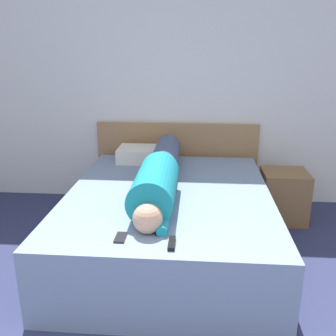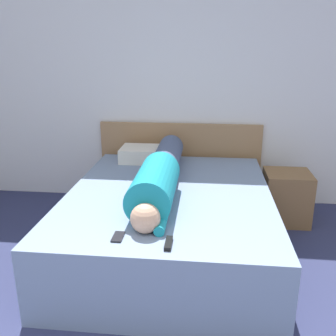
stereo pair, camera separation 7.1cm
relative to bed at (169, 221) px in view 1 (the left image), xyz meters
The scene contains 8 objects.
wall_back 1.58m from the bed, 90.22° to the left, with size 5.81×0.06×2.60m.
bed is the anchor object (origin of this frame).
headboard 1.14m from the bed, 90.00° to the left, with size 1.76×0.04×0.88m.
nightstand 1.28m from the bed, 32.29° to the left, with size 0.43×0.41×0.51m.
person_lying 0.42m from the bed, behind, with size 0.31×1.78×0.31m.
pillow_near_headboard 0.95m from the bed, 111.40° to the left, with size 0.53×0.35×0.14m.
tv_remote 0.92m from the bed, 84.80° to the right, with size 0.04×0.15×0.02m.
cell_phone 0.89m from the bed, 106.52° to the right, with size 0.06×0.13×0.01m.
Camera 1 is at (0.22, -0.36, 1.66)m, focal length 40.00 mm.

